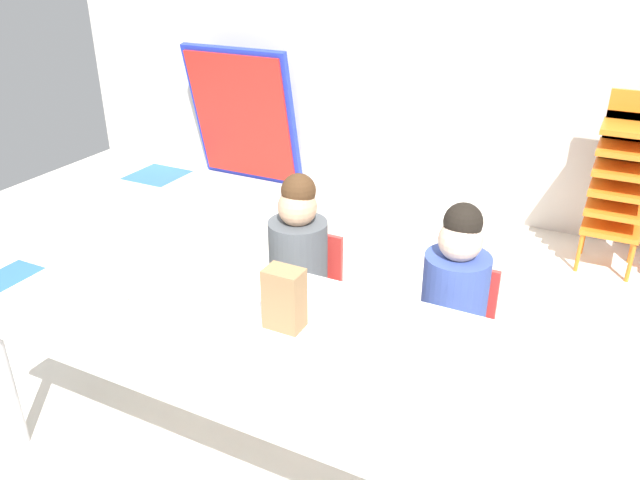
% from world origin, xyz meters
% --- Properties ---
extents(ground_plane, '(6.23, 4.41, 0.02)m').
position_xyz_m(ground_plane, '(0.00, -0.00, -0.01)').
color(ground_plane, silver).
extents(back_wall, '(6.23, 0.10, 2.43)m').
position_xyz_m(back_wall, '(0.00, 2.21, 1.21)').
color(back_wall, beige).
rests_on(back_wall, ground_plane).
extents(craft_table, '(1.88, 0.83, 0.61)m').
position_xyz_m(craft_table, '(0.16, -0.50, 0.56)').
color(craft_table, white).
rests_on(craft_table, ground_plane).
extents(seated_child_near_camera, '(0.32, 0.31, 0.92)m').
position_xyz_m(seated_child_near_camera, '(0.02, 0.14, 0.55)').
color(seated_child_near_camera, red).
rests_on(seated_child_near_camera, ground_plane).
extents(seated_child_middle_seat, '(0.32, 0.31, 0.92)m').
position_xyz_m(seated_child_middle_seat, '(0.72, 0.14, 0.55)').
color(seated_child_middle_seat, red).
rests_on(seated_child_middle_seat, ground_plane).
extents(kid_chair_orange_stack, '(0.32, 0.30, 1.04)m').
position_xyz_m(kid_chair_orange_stack, '(1.23, 1.80, 0.58)').
color(kid_chair_orange_stack, orange).
rests_on(kid_chair_orange_stack, ground_plane).
extents(folded_activity_table, '(0.90, 0.29, 1.09)m').
position_xyz_m(folded_activity_table, '(-1.49, 2.01, 0.54)').
color(folded_activity_table, '#1E33BF').
rests_on(folded_activity_table, ground_plane).
extents(paper_bag_brown, '(0.13, 0.09, 0.22)m').
position_xyz_m(paper_bag_brown, '(0.29, -0.45, 0.72)').
color(paper_bag_brown, '#9E754C').
rests_on(paper_bag_brown, craft_table).
extents(paper_plate_near_edge, '(0.18, 0.18, 0.01)m').
position_xyz_m(paper_plate_near_edge, '(-0.35, -0.58, 0.61)').
color(paper_plate_near_edge, white).
rests_on(paper_plate_near_edge, craft_table).
extents(donut_powdered_on_plate, '(0.10, 0.10, 0.03)m').
position_xyz_m(donut_powdered_on_plate, '(-0.35, -0.58, 0.63)').
color(donut_powdered_on_plate, white).
rests_on(donut_powdered_on_plate, craft_table).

